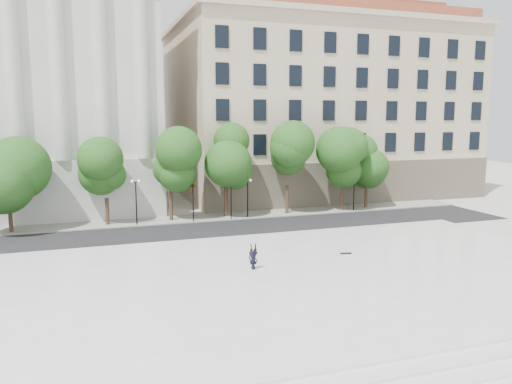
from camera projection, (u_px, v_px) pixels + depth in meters
ground at (277, 304)px, 26.67m from camera, size 160.00×160.00×0.00m
plaza at (259, 283)px, 29.45m from camera, size 44.00×22.00×0.45m
street at (203, 232)px, 43.54m from camera, size 60.00×8.00×0.02m
far_sidewalk at (189, 219)px, 49.15m from camera, size 60.00×4.00×0.12m
building_west at (11, 91)px, 55.53m from camera, size 31.50×27.65×25.60m
building_east at (312, 109)px, 67.83m from camera, size 36.00×26.15×23.00m
traffic_light_west at (193, 184)px, 47.03m from camera, size 0.79×1.90×4.25m
traffic_light_east at (231, 183)px, 48.24m from camera, size 0.78×1.67×4.16m
person_lying at (253, 266)px, 31.34m from camera, size 0.71×1.67×0.45m
skateboard at (346, 253)px, 34.92m from camera, size 0.83×0.39×0.08m
street_trees at (207, 167)px, 48.38m from camera, size 45.48×5.10×7.72m
lamp_posts at (190, 192)px, 47.36m from camera, size 37.26×0.28×4.35m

